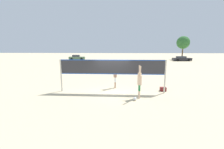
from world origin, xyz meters
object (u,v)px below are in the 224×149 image
parked_car_near (182,59)px  parked_car_mid (77,58)px  volleyball (135,99)px  player_spiker (140,81)px  gear_bag (163,89)px  volleyball_net (112,69)px  player_blocker (115,74)px  tree_left_cluster (183,43)px

parked_car_near → parked_car_mid: size_ratio=1.03×
volleyball → parked_car_mid: bearing=112.2°
player_spiker → parked_car_near: (14.83, 31.37, -0.56)m
gear_bag → parked_car_mid: size_ratio=0.09×
parked_car_mid → volleyball_net: bearing=-76.2°
gear_bag → parked_car_near: bearing=66.7°
player_spiker → volleyball: player_spiker is taller
volleyball → parked_car_mid: 36.86m
volleyball_net → parked_car_mid: (-12.37, 32.34, -1.09)m
player_blocker → volleyball: player_blocker is taller
gear_bag → parked_car_near: size_ratio=0.09×
tree_left_cluster → parked_car_mid: bearing=-173.4°
player_blocker → parked_car_mid: (-12.55, 31.08, -0.52)m
player_spiker → parked_car_near: size_ratio=0.45×
parked_car_near → tree_left_cluster: 7.70m
player_spiker → parked_car_near: bearing=-25.3°
volleyball_net → tree_left_cluster: 40.84m
volleyball_net → tree_left_cluster: size_ratio=1.13×
parked_car_mid → volleyball: bearing=-74.9°
volleyball_net → player_blocker: (0.19, 1.25, -0.57)m
player_spiker → player_blocker: player_blocker is taller
volleyball_net → parked_car_mid: 34.64m
volleyball → player_blocker: bearing=114.6°
volleyball → gear_bag: bearing=44.3°
volleyball → parked_car_near: bearing=64.6°
parked_car_near → tree_left_cluster: size_ratio=0.70×
gear_bag → parked_car_mid: parked_car_mid is taller
volleyball_net → tree_left_cluster: bearing=62.1°
player_spiker → parked_car_mid: bearing=23.0°
player_spiker → volleyball: size_ratio=9.94×
parked_car_near → parked_car_mid: (-29.09, 2.19, 0.07)m
volleyball_net → volleyball: bearing=-48.5°
player_spiker → volleyball: 1.22m
volleyball → gear_bag: 3.31m
player_blocker → player_spiker: bearing=34.5°
gear_bag → parked_car_near: 32.26m
gear_bag → tree_left_cluster: tree_left_cluster is taller
player_spiker → parked_car_mid: player_spiker is taller
volleyball_net → player_spiker: volleyball_net is taller
parked_car_mid → tree_left_cluster: (31.43, 3.63, 4.38)m
player_spiker → gear_bag: player_spiker is taller
volleyball_net → parked_car_near: 34.49m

